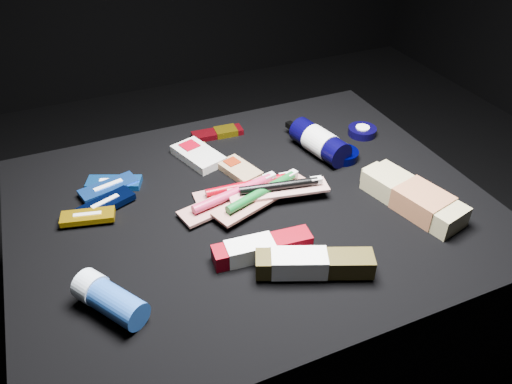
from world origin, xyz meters
name	(u,v)px	position (x,y,z in m)	size (l,w,h in m)	color
ground	(252,324)	(0.00, 0.00, 0.00)	(3.00, 3.00, 0.00)	black
cloth_table	(252,270)	(0.00, 0.00, 0.20)	(0.98, 0.78, 0.40)	black
luna_bar_0	(114,183)	(-0.26, 0.18, 0.41)	(0.13, 0.09, 0.02)	#1557B5
luna_bar_1	(109,188)	(-0.27, 0.16, 0.41)	(0.13, 0.08, 0.02)	#194DB2
luna_bar_2	(106,204)	(-0.29, 0.11, 0.41)	(0.13, 0.09, 0.02)	black
luna_bar_3	(88,217)	(-0.33, 0.08, 0.41)	(0.11, 0.06, 0.01)	#CE9A0C
clif_bar_0	(201,156)	(-0.04, 0.21, 0.41)	(0.06, 0.10, 0.02)	brown
clif_bar_1	(197,154)	(-0.05, 0.22, 0.41)	(0.11, 0.15, 0.02)	beige
clif_bar_2	(238,169)	(0.02, 0.12, 0.41)	(0.08, 0.12, 0.02)	#937755
power_bar	(220,133)	(0.04, 0.30, 0.41)	(0.13, 0.05, 0.02)	maroon
lotion_bottle	(319,142)	(0.23, 0.12, 0.43)	(0.09, 0.21, 0.07)	black
cream_tin_upper	(362,131)	(0.38, 0.15, 0.41)	(0.07, 0.07, 0.02)	black
cream_tin_lower	(343,155)	(0.27, 0.08, 0.41)	(0.08, 0.08, 0.02)	black
bodywash_bottle	(414,198)	(0.31, -0.14, 0.42)	(0.13, 0.24, 0.05)	tan
deodorant_stick	(110,299)	(-0.32, -0.17, 0.43)	(0.11, 0.14, 0.05)	#204BA0
toothbrush_pack_0	(248,188)	(0.01, 0.04, 0.41)	(0.24, 0.07, 0.03)	#B5ADA9
toothbrush_pack_1	(235,195)	(-0.03, 0.02, 0.42)	(0.25, 0.11, 0.03)	#A8A29D
toothbrush_pack_2	(263,194)	(0.02, -0.01, 0.42)	(0.24, 0.13, 0.03)	#AFA8A3
toothbrush_pack_3	(280,188)	(0.06, -0.01, 0.43)	(0.22, 0.09, 0.02)	silver
toothpaste_carton_red	(258,249)	(-0.05, -0.15, 0.42)	(0.19, 0.06, 0.04)	#6E000A
toothpaste_carton_green	(309,264)	(0.02, -0.23, 0.43)	(0.21, 0.12, 0.04)	#362D0E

